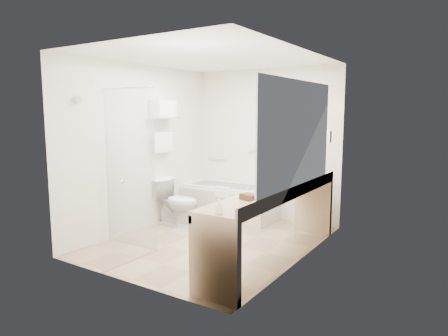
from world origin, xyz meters
The scene contains 25 objects.
floor centered at (0.00, 0.00, 0.00)m, with size 3.20×3.20×0.00m, color #9E8761.
ceiling centered at (0.00, 0.00, 2.50)m, with size 2.60×3.20×0.10m, color white.
wall_back centered at (0.00, 1.60, 1.25)m, with size 2.60×0.10×2.50m, color silver.
wall_front centered at (0.00, -1.60, 1.25)m, with size 2.60×0.10×2.50m, color silver.
wall_left centered at (-1.30, 0.00, 1.25)m, with size 0.10×3.20×2.50m, color silver.
wall_right centered at (1.30, 0.00, 1.25)m, with size 0.10×3.20×2.50m, color silver.
bathtub centered at (-0.50, 1.24, 0.28)m, with size 1.60×0.73×0.59m.
grab_bar_short centered at (-0.95, 1.56, 0.95)m, with size 0.03×0.03×0.40m, color silver.
grab_bar_long centered at (-0.05, 1.56, 1.25)m, with size 0.03×0.03×0.60m, color silver.
shower_enclosure centered at (-0.63, -0.93, 1.07)m, with size 0.96×0.91×2.11m.
towel_shelf centered at (-1.17, 0.35, 1.75)m, with size 0.24×0.55×0.81m.
vanity_counter centered at (1.02, -0.15, 0.64)m, with size 0.55×2.70×0.95m.
sink centered at (1.05, 0.25, 0.82)m, with size 0.40×0.52×0.14m, color white.
faucet centered at (1.20, 0.25, 0.93)m, with size 0.03×0.03×0.14m, color silver.
mirror centered at (1.29, -0.15, 1.55)m, with size 0.02×2.00×1.20m, color #A8ADB4.
hairdryer_unit centered at (1.25, 1.05, 1.45)m, with size 0.08×0.10×0.18m, color white.
toilet centered at (-0.95, 0.39, 0.37)m, with size 0.42×0.75×0.73m, color white.
amenity_basket centered at (1.00, -0.74, 0.88)m, with size 0.20×0.13×0.07m, color #422617.
soap_bottle_a centered at (1.04, -1.40, 0.88)m, with size 0.06×0.14×0.06m, color white.
soap_bottle_b centered at (0.90, -0.62, 0.89)m, with size 0.08×0.10×0.08m, color white.
water_bottle_left centered at (0.89, 0.99, 0.94)m, with size 0.06×0.06×0.21m.
water_bottle_mid centered at (1.03, 1.10, 0.94)m, with size 0.06×0.06×0.20m.
water_bottle_right centered at (1.00, 1.10, 0.94)m, with size 0.06×0.06×0.20m.
drinking_glass_near centered at (0.90, 0.88, 0.90)m, with size 0.07×0.07×0.09m, color silver.
drinking_glass_far centered at (0.87, 0.30, 0.89)m, with size 0.07×0.07×0.09m, color silver.
Camera 1 is at (3.05, -4.44, 1.79)m, focal length 32.00 mm.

